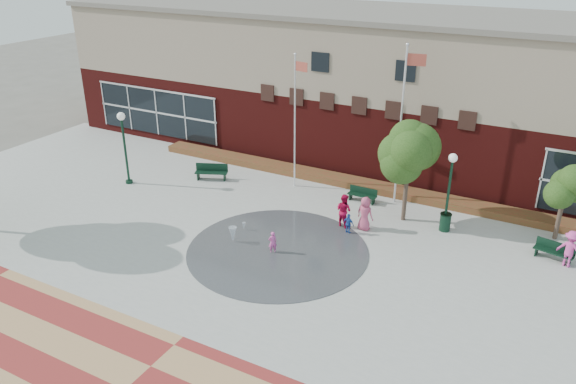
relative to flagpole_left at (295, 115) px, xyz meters
The scene contains 22 objects.
ground 11.18m from the flagpole_left, 74.54° to the right, with size 120.00×120.00×0.00m, color #666056.
plaza_concrete 7.83m from the flagpole_left, 65.20° to the right, with size 46.00×18.00×0.01m, color #A8A8A0.
splash_pad 8.62m from the flagpole_left, 68.41° to the right, with size 8.40×8.40×0.01m, color #383A3D.
library_building 8.02m from the flagpole_left, 69.90° to the left, with size 44.40×10.40×9.20m.
flower_bed 5.35m from the flagpole_left, 30.85° to the left, with size 26.00×1.20×0.40m, color maroon.
flagpole_left is the anchor object (origin of this frame).
flagpole_right 5.89m from the flagpole_left, ahead, with size 1.05×0.24×8.57m.
lamp_left 9.94m from the flagpole_left, 154.29° to the right, with size 0.46×0.46×4.32m.
lamp_right 9.27m from the flagpole_left, ahead, with size 0.43×0.43×4.06m.
bench_left 6.45m from the flagpole_left, 162.81° to the right, with size 1.98×1.26×0.97m.
bench_mid 5.83m from the flagpole_left, ahead, with size 1.60×0.47×0.80m.
bench_right 14.69m from the flagpole_left, ahead, with size 1.76×0.80×0.85m.
trash_can 9.89m from the flagpole_left, ahead, with size 0.57×0.57×0.93m.
tree_mid 6.99m from the flagpole_left, ahead, with size 3.10×3.10×5.23m.
tree_small_right 14.00m from the flagpole_left, ahead, with size 2.34×2.34×3.99m.
water_jet_a 8.45m from the flagpole_left, 86.12° to the right, with size 0.40×0.40×0.77m, color white.
water_jet_b 7.39m from the flagpole_left, 87.12° to the right, with size 0.18×0.18×0.41m, color white.
child_splash 8.52m from the flagpole_left, 69.99° to the right, with size 0.39×0.26×1.07m, color #E450AA.
adult_red 6.47m from the flagpole_left, 36.17° to the right, with size 0.85×0.66×1.75m, color #B40B37.
adult_pink 7.16m from the flagpole_left, 29.28° to the right, with size 0.86×0.56×1.75m, color #C94B70.
child_blue 7.31m from the flagpole_left, 37.72° to the right, with size 0.62×0.26×1.05m, color #2354B3.
person_bench 15.15m from the flagpole_left, ahead, with size 1.11×0.64×1.72m, color #DF44A2.
Camera 1 is at (11.13, -16.59, 13.20)m, focal length 35.00 mm.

